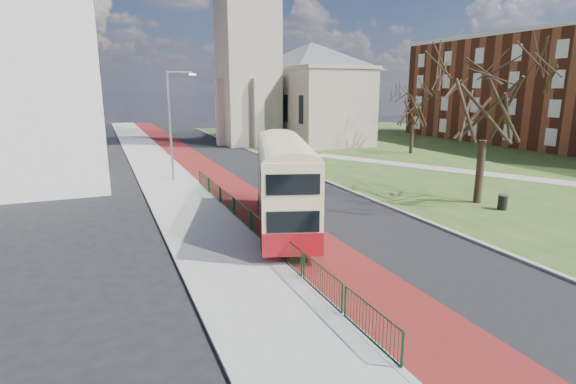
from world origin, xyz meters
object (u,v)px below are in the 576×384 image
winter_tree_near (488,89)px  winter_tree_far (414,103)px  bus (284,180)px  litter_bin (503,202)px  streetlamp (172,120)px

winter_tree_near → winter_tree_far: (9.72, 19.02, -1.54)m
bus → winter_tree_far: bearing=58.5°
bus → litter_bin: bus is taller
streetlamp → winter_tree_near: bearing=-40.8°
litter_bin → streetlamp: bearing=135.7°
winter_tree_near → streetlamp: bearing=139.2°
bus → streetlamp: bearing=120.9°
winter_tree_far → litter_bin: bearing=-114.9°
winter_tree_far → litter_bin: size_ratio=8.45×
streetlamp → bus: size_ratio=0.75×
streetlamp → bus: (3.15, -13.97, -2.12)m
litter_bin → bus: bearing=172.4°
streetlamp → bus: bearing=-77.3°
bus → winter_tree_near: bearing=18.8°
streetlamp → winter_tree_far: streetlamp is taller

